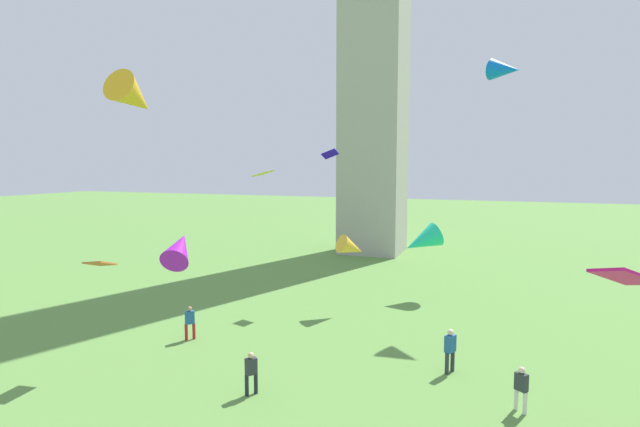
{
  "coord_description": "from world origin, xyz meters",
  "views": [
    {
      "loc": [
        6.42,
        -0.22,
        8.23
      ],
      "look_at": [
        -1.59,
        20.97,
        5.99
      ],
      "focal_mm": 27.21,
      "sensor_mm": 36.0,
      "label": 1
    }
  ],
  "objects": [
    {
      "name": "person_0",
      "position": [
        -7.24,
        18.47,
        0.91
      ],
      "size": [
        0.47,
        0.46,
        1.61
      ],
      "rotation": [
        0.0,
        0.0,
        0.76
      ],
      "color": "red",
      "rests_on": "ground_plane"
    },
    {
      "name": "person_3",
      "position": [
        7.23,
        16.68,
        0.89
      ],
      "size": [
        0.46,
        0.44,
        1.56
      ],
      "rotation": [
        0.0,
        0.0,
        2.47
      ],
      "color": "silver",
      "rests_on": "ground_plane"
    },
    {
      "name": "person_1",
      "position": [
        4.68,
        19.04,
        1.01
      ],
      "size": [
        0.45,
        0.53,
        1.78
      ],
      "rotation": [
        0.0,
        0.0,
        1.08
      ],
      "color": "#2D3338",
      "rests_on": "ground_plane"
    },
    {
      "name": "kite_flying_5",
      "position": [
        -10.08,
        31.62,
        7.66
      ],
      "size": [
        1.62,
        1.36,
        0.53
      ],
      "rotation": [
        0.0,
        0.0,
        2.85
      ],
      "color": "yellow"
    },
    {
      "name": "kite_flying_7",
      "position": [
        6.29,
        30.22,
        13.73
      ],
      "size": [
        2.23,
        1.92,
        1.47
      ],
      "rotation": [
        0.0,
        0.0,
        1.12
      ],
      "color": "blue"
    },
    {
      "name": "kite_flying_8",
      "position": [
        -8.72,
        14.68,
        4.28
      ],
      "size": [
        1.0,
        1.29,
        0.45
      ],
      "rotation": [
        0.0,
        0.0,
        1.75
      ],
      "color": "#C2632C"
    },
    {
      "name": "person_4",
      "position": [
        -1.82,
        14.59,
        0.89
      ],
      "size": [
        0.45,
        0.46,
        1.57
      ],
      "rotation": [
        0.0,
        0.0,
        0.85
      ],
      "color": "#1E2333",
      "rests_on": "ground_plane"
    },
    {
      "name": "kite_flying_2",
      "position": [
        -5.97,
        13.86,
        10.65
      ],
      "size": [
        1.37,
        2.14,
        1.8
      ],
      "rotation": [
        0.0,
        0.0,
        3.21
      ],
      "color": "gold"
    },
    {
      "name": "kite_flying_0",
      "position": [
        1.8,
        29.95,
        3.55
      ],
      "size": [
        3.02,
        2.79,
        2.26
      ],
      "rotation": [
        0.0,
        0.0,
        5.34
      ],
      "color": "#1AC99C"
    },
    {
      "name": "kite_flying_1",
      "position": [
        9.86,
        15.97,
        4.99
      ],
      "size": [
        2.05,
        1.89,
        0.89
      ],
      "rotation": [
        0.0,
        0.0,
        0.69
      ],
      "color": "#CE1273"
    },
    {
      "name": "kite_flying_4",
      "position": [
        -3.62,
        28.1,
        8.95
      ],
      "size": [
        1.01,
        0.61,
        0.66
      ],
      "rotation": [
        0.0,
        0.0,
        3.15
      ],
      "color": "#1D09BE"
    },
    {
      "name": "kite_flying_6",
      "position": [
        -1.51,
        25.88,
        3.59
      ],
      "size": [
        2.01,
        2.09,
        1.59
      ],
      "rotation": [
        0.0,
        0.0,
        2.43
      ],
      "color": "gold"
    },
    {
      "name": "kite_flying_3",
      "position": [
        -3.34,
        12.7,
        5.57
      ],
      "size": [
        1.37,
        1.78,
        1.45
      ],
      "rotation": [
        0.0,
        0.0,
        3.46
      ],
      "color": "purple"
    }
  ]
}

